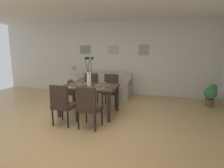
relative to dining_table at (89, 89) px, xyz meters
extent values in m
plane|color=tan|center=(-0.01, -0.79, -0.65)|extent=(9.00, 9.00, 0.00)
cube|color=silver|center=(-0.01, 2.46, 0.65)|extent=(9.00, 0.10, 2.60)
cube|color=white|center=(-0.01, -0.39, 1.99)|extent=(9.00, 7.20, 0.08)
cube|color=#33261E|center=(0.00, 0.00, 0.06)|extent=(1.40, 0.95, 0.05)
cube|color=#33261E|center=(0.64, 0.41, -0.31)|extent=(0.07, 0.07, 0.69)
cube|color=#33261E|center=(-0.64, 0.41, -0.31)|extent=(0.07, 0.07, 0.69)
cube|color=#33261E|center=(0.64, -0.41, -0.31)|extent=(0.07, 0.07, 0.69)
cube|color=#33261E|center=(-0.64, -0.41, -0.31)|extent=(0.07, 0.07, 0.69)
cube|color=#33261E|center=(-0.29, -0.78, -0.23)|extent=(0.47, 0.47, 0.08)
cube|color=#33261E|center=(-0.30, -0.96, 0.03)|extent=(0.42, 0.09, 0.48)
cylinder|color=black|center=(-0.09, -0.60, -0.46)|extent=(0.04, 0.04, 0.38)
cylinder|color=black|center=(-0.46, -0.57, -0.46)|extent=(0.04, 0.04, 0.38)
cylinder|color=black|center=(-0.11, -0.98, -0.46)|extent=(0.04, 0.04, 0.38)
cylinder|color=black|center=(-0.49, -0.95, -0.46)|extent=(0.04, 0.04, 0.38)
cube|color=#33261E|center=(-0.32, 0.80, -0.23)|extent=(0.44, 0.44, 0.08)
cube|color=#33261E|center=(-0.32, 0.99, 0.03)|extent=(0.42, 0.06, 0.48)
cylinder|color=black|center=(-0.51, 0.61, -0.46)|extent=(0.04, 0.04, 0.38)
cylinder|color=black|center=(-0.13, 0.61, -0.46)|extent=(0.04, 0.04, 0.38)
cylinder|color=black|center=(-0.51, 0.99, -0.46)|extent=(0.04, 0.04, 0.38)
cylinder|color=black|center=(-0.13, 0.99, -0.46)|extent=(0.04, 0.04, 0.38)
cube|color=#33261E|center=(0.33, -0.79, -0.23)|extent=(0.46, 0.46, 0.08)
cube|color=#33261E|center=(0.32, -0.98, 0.03)|extent=(0.42, 0.08, 0.48)
cylinder|color=black|center=(0.53, -0.61, -0.46)|extent=(0.04, 0.04, 0.38)
cylinder|color=black|center=(0.15, -0.59, -0.46)|extent=(0.04, 0.04, 0.38)
cylinder|color=black|center=(0.51, -0.99, -0.46)|extent=(0.04, 0.04, 0.38)
cylinder|color=black|center=(0.13, -0.97, -0.46)|extent=(0.04, 0.04, 0.38)
cube|color=#33261E|center=(0.33, 0.81, -0.23)|extent=(0.47, 0.47, 0.08)
cube|color=#33261E|center=(0.31, 1.00, 0.03)|extent=(0.42, 0.09, 0.48)
cylinder|color=black|center=(0.15, 0.61, -0.46)|extent=(0.04, 0.04, 0.38)
cylinder|color=black|center=(0.53, 0.64, -0.46)|extent=(0.04, 0.04, 0.38)
cylinder|color=black|center=(0.12, 0.99, -0.46)|extent=(0.04, 0.04, 0.38)
cylinder|color=black|center=(0.50, 1.01, -0.46)|extent=(0.04, 0.04, 0.38)
cylinder|color=white|center=(0.00, 0.00, 0.26)|extent=(0.11, 0.11, 0.34)
cylinder|color=black|center=(0.06, 0.02, 0.59)|extent=(0.05, 0.12, 0.37)
sphere|color=black|center=(0.09, 0.03, 0.79)|extent=(0.07, 0.07, 0.07)
cylinder|color=black|center=(-0.03, 0.05, 0.59)|extent=(0.08, 0.05, 0.38)
sphere|color=black|center=(-0.05, 0.08, 0.79)|extent=(0.07, 0.07, 0.07)
cylinder|color=black|center=(-0.02, -0.06, 0.59)|extent=(0.15, 0.06, 0.36)
sphere|color=black|center=(-0.03, -0.09, 0.79)|extent=(0.07, 0.07, 0.07)
cylinder|color=#7F705B|center=(-0.32, -0.21, 0.09)|extent=(0.32, 0.32, 0.01)
cylinder|color=brown|center=(-0.32, -0.21, 0.12)|extent=(0.17, 0.17, 0.06)
cylinder|color=brown|center=(-0.32, -0.21, 0.14)|extent=(0.13, 0.13, 0.04)
cylinder|color=#7F705B|center=(-0.32, 0.21, 0.09)|extent=(0.32, 0.32, 0.01)
cylinder|color=brown|center=(-0.32, 0.21, 0.12)|extent=(0.17, 0.17, 0.06)
cylinder|color=brown|center=(-0.32, 0.21, 0.14)|extent=(0.13, 0.13, 0.04)
cylinder|color=#7F705B|center=(0.31, -0.21, 0.09)|extent=(0.32, 0.32, 0.01)
cylinder|color=brown|center=(0.31, -0.21, 0.12)|extent=(0.17, 0.17, 0.06)
cylinder|color=brown|center=(0.31, -0.21, 0.14)|extent=(0.13, 0.13, 0.04)
cylinder|color=#7F705B|center=(0.31, 0.21, 0.09)|extent=(0.32, 0.32, 0.01)
cylinder|color=brown|center=(0.31, 0.21, 0.12)|extent=(0.17, 0.17, 0.06)
cylinder|color=brown|center=(0.31, 0.21, 0.14)|extent=(0.13, 0.13, 0.04)
cube|color=#B2A899|center=(-0.20, 1.85, -0.44)|extent=(1.84, 0.84, 0.42)
cube|color=#B2A899|center=(-0.20, 2.19, -0.04)|extent=(1.84, 0.16, 0.38)
cube|color=#B2A899|center=(0.67, 1.85, -0.13)|extent=(0.10, 0.84, 0.20)
cube|color=#B2A899|center=(-1.08, 1.85, -0.13)|extent=(0.10, 0.84, 0.20)
cube|color=black|center=(-1.32, 1.84, -0.39)|extent=(0.36, 0.36, 0.52)
cylinder|color=beige|center=(-1.32, 1.84, -0.09)|extent=(0.12, 0.12, 0.08)
cylinder|color=beige|center=(-1.32, 1.84, 0.09)|extent=(0.02, 0.02, 0.30)
cone|color=beige|center=(-1.32, 1.84, 0.29)|extent=(0.22, 0.22, 0.18)
cube|color=#B2ADA3|center=(-1.09, 2.40, 0.95)|extent=(0.43, 0.02, 0.33)
cube|color=gray|center=(-1.09, 2.38, 0.95)|extent=(0.38, 0.01, 0.28)
cube|color=#B2ADA3|center=(0.00, 2.40, 0.95)|extent=(0.37, 0.02, 0.30)
cube|color=#B2B2AD|center=(0.00, 2.38, 0.95)|extent=(0.32, 0.01, 0.25)
cube|color=#B2ADA3|center=(1.09, 2.40, 0.95)|extent=(0.36, 0.02, 0.38)
cube|color=#9E9389|center=(1.09, 2.38, 0.95)|extent=(0.31, 0.01, 0.33)
cylinder|color=brown|center=(3.14, 1.51, -0.54)|extent=(0.24, 0.24, 0.22)
sphere|color=#387A42|center=(3.14, 1.51, -0.25)|extent=(0.36, 0.36, 0.36)
sphere|color=#387A42|center=(3.19, 1.48, -0.09)|extent=(0.22, 0.22, 0.22)
camera|label=1|loc=(1.83, -4.55, 1.07)|focal=31.47mm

